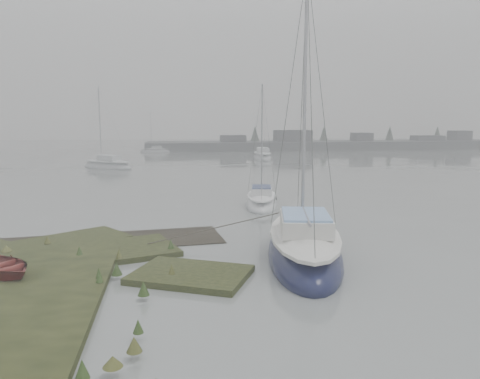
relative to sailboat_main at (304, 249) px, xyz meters
The scene contains 8 objects.
ground 29.38m from the sailboat_main, 98.98° to the left, with size 160.00×160.00×0.00m, color slate.
far_shoreline 64.85m from the sailboat_main, 69.93° to the left, with size 60.00×8.00×4.15m.
sailboat_main is the anchor object (origin of this frame).
sailboat_white 10.48m from the sailboat_main, 87.29° to the left, with size 2.73×5.56×7.51m.
sailboat_far_a 35.18m from the sailboat_main, 108.32° to the left, with size 6.22×5.50×8.87m.
sailboat_far_b 43.11m from the sailboat_main, 80.82° to the left, with size 2.81×6.90×9.50m.
sailboat_far_c 57.79m from the sailboat_main, 96.87° to the left, with size 4.75×1.67×6.65m.
dinghy 9.91m from the sailboat_main, behind, with size 1.92×2.69×0.56m, color maroon.
Camera 1 is at (-0.04, -14.66, 4.90)m, focal length 35.00 mm.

